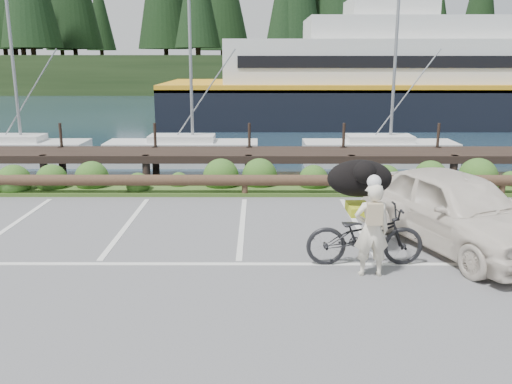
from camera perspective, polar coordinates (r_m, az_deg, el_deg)
ground at (r=10.39m, az=-1.76°, el=-6.79°), size 72.00×72.00×0.00m
harbor_backdrop at (r=88.25m, az=0.18°, el=11.58°), size 170.00×160.00×30.00m
vegetation_strip at (r=15.45m, az=-1.12°, el=0.37°), size 34.00×1.60×0.10m
log_rail at (r=14.78m, az=-1.18°, el=-0.46°), size 32.00×0.30×0.60m
bicycle at (r=10.01m, az=11.38°, el=-4.52°), size 2.13×0.77×1.11m
cyclist at (r=9.47m, az=12.07°, el=-3.92°), size 0.61×0.40×1.65m
dog at (r=10.41m, az=10.85°, el=1.43°), size 0.62×1.24×0.71m
parked_car at (r=11.37m, az=20.21°, el=-1.71°), size 3.34×4.91×1.55m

